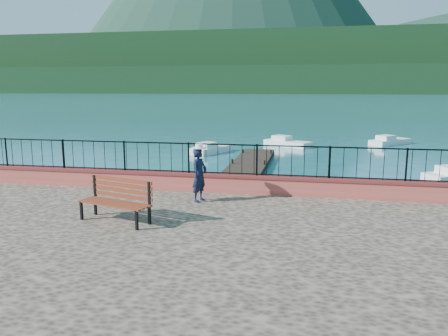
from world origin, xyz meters
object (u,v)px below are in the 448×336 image
at_px(park_bench, 116,209).
at_px(boat_4, 288,141).
at_px(person, 199,175).
at_px(boat_3, 211,147).
at_px(boat_5, 390,140).

bearing_deg(park_bench, boat_4, 99.33).
height_order(person, boat_3, person).
distance_m(person, boat_4, 21.84).
bearing_deg(boat_3, boat_5, -35.82).
bearing_deg(park_bench, boat_5, 84.06).
bearing_deg(park_bench, person, 72.47).
bearing_deg(park_bench, boat_3, 112.36).
distance_m(boat_4, boat_5, 8.31).
bearing_deg(boat_5, park_bench, -158.21).
bearing_deg(person, boat_5, -4.32).
xyz_separation_m(park_bench, boat_5, (11.00, 26.50, -1.12)).
height_order(park_bench, person, person).
bearing_deg(boat_4, boat_3, -105.12).
bearing_deg(person, park_bench, 162.85).
distance_m(park_bench, boat_4, 24.25).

